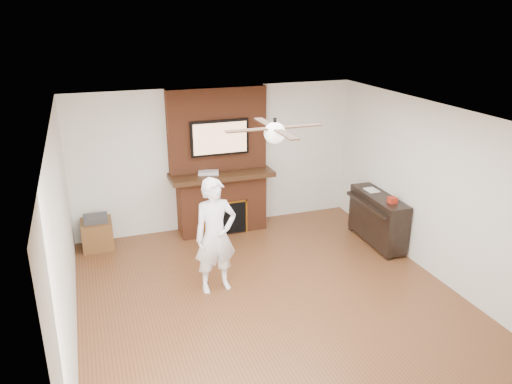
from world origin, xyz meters
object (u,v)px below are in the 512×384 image
object	(u,v)px
person	(215,236)
piano	(377,218)
side_table	(97,233)
fireplace	(220,176)

from	to	relation	value
person	piano	xyz separation A→B (m)	(2.91, 0.53, -0.36)
side_table	piano	size ratio (longest dim) A/B	0.43
fireplace	piano	distance (m)	2.76
side_table	piano	world-z (taller)	piano
person	side_table	world-z (taller)	person
side_table	person	bearing A→B (deg)	-50.93
fireplace	piano	bearing A→B (deg)	-32.14
piano	fireplace	bearing A→B (deg)	150.11
person	side_table	bearing A→B (deg)	123.15
person	fireplace	bearing A→B (deg)	67.43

